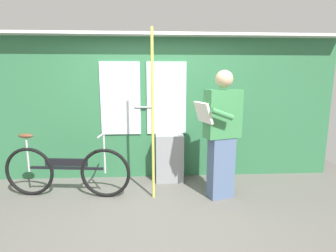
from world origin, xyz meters
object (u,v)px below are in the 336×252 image
Objects in this scene: bicycle_near_door at (66,171)px; handrail_pole at (153,117)px; trash_bin_by_wall at (169,158)px; passenger_reading_newspaper at (222,132)px.

bicycle_near_door is 1.36m from handrail_pole.
bicycle_near_door is 2.33× the size of trash_bin_by_wall.
trash_bin_by_wall is (-0.63, 0.62, -0.51)m from passenger_reading_newspaper.
trash_bin_by_wall is 0.33× the size of handrail_pole.
bicycle_near_door reaches higher than trash_bin_by_wall.
handrail_pole is at bearing -19.49° from passenger_reading_newspaper.
bicycle_near_door is 2.10m from passenger_reading_newspaper.
handrail_pole reaches higher than passenger_reading_newspaper.
handrail_pole is at bearing 1.33° from bicycle_near_door.
trash_bin_by_wall is at bearing 66.72° from handrail_pole.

